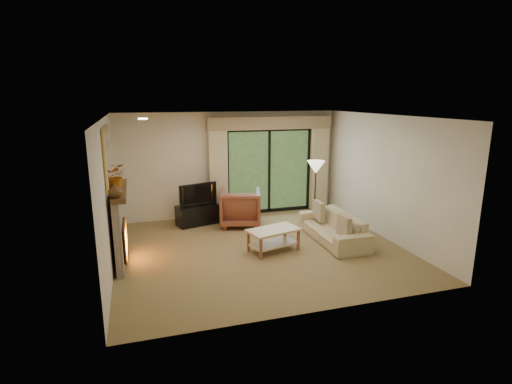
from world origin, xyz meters
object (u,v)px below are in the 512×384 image
object	(u,v)px
armchair	(240,208)
coffee_table	(273,240)
sofa	(333,227)
media_console	(197,215)

from	to	relation	value
armchair	coffee_table	distance (m)	1.79
coffee_table	armchair	bearing A→B (deg)	81.65
armchair	sofa	bearing A→B (deg)	150.72
armchair	media_console	bearing A→B (deg)	-4.69
media_console	armchair	size ratio (longest dim) A/B	1.02
armchair	coffee_table	size ratio (longest dim) A/B	0.94
sofa	armchair	bearing A→B (deg)	-133.53
media_console	armchair	distance (m)	1.04
media_console	sofa	bearing A→B (deg)	-53.22
media_console	sofa	world-z (taller)	sofa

